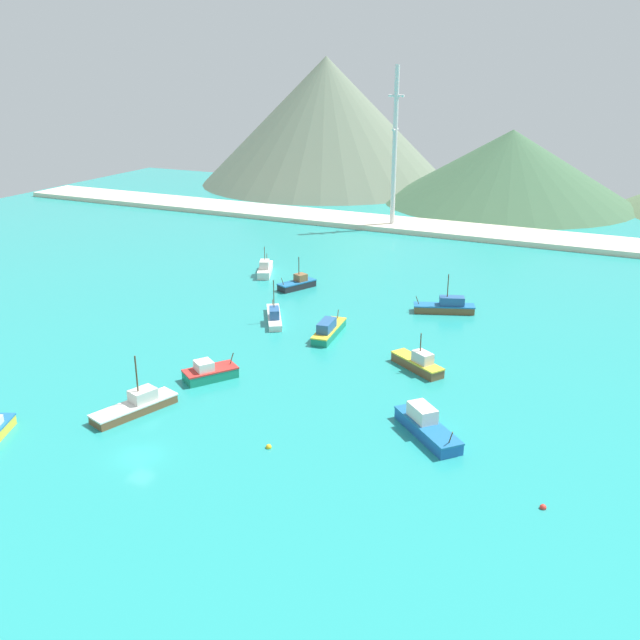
% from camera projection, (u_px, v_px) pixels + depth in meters
% --- Properties ---
extents(ground, '(260.00, 280.00, 0.50)m').
position_uv_depth(ground, '(277.00, 357.00, 100.35)').
color(ground, teal).
extents(fishing_boat_0, '(9.50, 9.09, 3.00)m').
position_uv_depth(fishing_boat_0, '(426.00, 426.00, 78.75)').
color(fishing_boat_0, '#1E5BA8').
rests_on(fishing_boat_0, ground).
extents(fishing_boat_1, '(5.25, 7.55, 5.72)m').
position_uv_depth(fishing_boat_1, '(297.00, 284.00, 128.89)').
color(fishing_boat_1, '#232328').
rests_on(fishing_boat_1, ground).
extents(fishing_boat_2, '(8.39, 6.50, 5.26)m').
position_uv_depth(fishing_boat_2, '(418.00, 363.00, 95.15)').
color(fishing_boat_2, brown).
rests_on(fishing_boat_2, ground).
extents(fishing_boat_3, '(10.01, 5.75, 6.41)m').
position_uv_depth(fishing_boat_3, '(446.00, 307.00, 116.68)').
color(fishing_boat_3, brown).
rests_on(fishing_boat_3, ground).
extents(fishing_boat_4, '(3.54, 10.07, 2.73)m').
position_uv_depth(fishing_boat_4, '(328.00, 330.00, 106.63)').
color(fishing_boat_4, '#198466').
rests_on(fishing_boat_4, ground).
extents(fishing_boat_5, '(6.37, 7.31, 2.94)m').
position_uv_depth(fishing_boat_5, '(209.00, 372.00, 92.43)').
color(fishing_boat_5, '#198466').
rests_on(fishing_boat_5, ground).
extents(fishing_boat_6, '(5.97, 10.76, 6.96)m').
position_uv_depth(fishing_boat_6, '(136.00, 405.00, 83.80)').
color(fishing_boat_6, brown).
rests_on(fishing_boat_6, ground).
extents(fishing_boat_7, '(5.70, 9.06, 5.43)m').
position_uv_depth(fishing_boat_7, '(265.00, 269.00, 137.32)').
color(fishing_boat_7, silver).
rests_on(fishing_boat_7, ground).
extents(fishing_boat_8, '(7.18, 10.14, 6.79)m').
position_uv_depth(fishing_boat_8, '(274.00, 316.00, 112.90)').
color(fishing_boat_8, silver).
rests_on(fishing_boat_8, ground).
extents(buoy_0, '(0.63, 0.63, 0.63)m').
position_uv_depth(buoy_0, '(269.00, 447.00, 76.33)').
color(buoy_0, gold).
rests_on(buoy_0, ground).
extents(buoy_1, '(0.62, 0.62, 0.62)m').
position_uv_depth(buoy_1, '(543.00, 507.00, 66.08)').
color(buoy_1, red).
rests_on(buoy_1, ground).
extents(beach_strip, '(247.00, 14.12, 1.20)m').
position_uv_depth(beach_strip, '(444.00, 229.00, 171.21)').
color(beach_strip, beige).
rests_on(beach_strip, ground).
extents(hill_west, '(80.87, 80.87, 39.41)m').
position_uv_depth(hill_west, '(326.00, 121.00, 232.03)').
color(hill_west, '#60705B').
rests_on(hill_west, ground).
extents(hill_central, '(70.07, 70.07, 20.23)m').
position_uv_depth(hill_central, '(510.00, 167.00, 202.34)').
color(hill_central, '#3D6042').
rests_on(hill_central, ground).
extents(radio_tower, '(3.74, 3.00, 37.44)m').
position_uv_depth(radio_tower, '(395.00, 148.00, 168.23)').
color(radio_tower, silver).
rests_on(radio_tower, ground).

